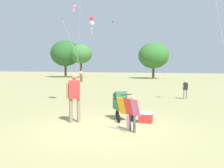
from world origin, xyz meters
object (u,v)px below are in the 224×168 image
Objects in this scene: person_adult_flyer at (75,93)px; person_sitting_far at (185,88)px; child_with_butterfly_kite at (131,110)px; kite_green_novelty at (92,22)px; stroller at (121,103)px; kite_adult_black at (74,1)px; cooler_box at (146,117)px.

person_sitting_far is at bearing 68.12° from person_adult_flyer.
kite_green_novelty is at bearing 122.24° from child_with_butterfly_kite.
child_with_butterfly_kite is at bearing -15.13° from person_adult_flyer.
person_adult_flyer is 1.70× the size of stroller.
stroller is 5.72m from kite_adult_black.
stroller is at bearing -56.58° from kite_green_novelty.
person_adult_flyer reaches higher than cooler_box.
person_sitting_far is (0.92, 8.29, -0.02)m from child_with_butterfly_kite.
stroller is at bearing -35.84° from kite_adult_black.
person_sitting_far is (5.42, 1.15, -3.91)m from kite_green_novelty.
stroller is at bearing 117.71° from child_with_butterfly_kite.
person_adult_flyer is 1.71m from stroller.
child_with_butterfly_kite is 0.20× the size of kite_adult_black.
person_sitting_far is at bearing 83.68° from child_with_butterfly_kite.
kite_adult_black reaches higher than person_adult_flyer.
child_with_butterfly_kite is at bearing -62.29° from stroller.
child_with_butterfly_kite is 2.45× the size of cooler_box.
kite_green_novelty is 10.89× the size of cooler_box.
cooler_box is (4.61, -5.74, -4.39)m from kite_green_novelty.
cooler_box is at bearing -96.67° from person_sitting_far.
child_with_butterfly_kite is 0.63× the size of person_adult_flyer.
stroller is at bearing 34.94° from person_adult_flyer.
child_with_butterfly_kite is 2.28m from person_adult_flyer.
person_sitting_far is at bearing 11.99° from kite_green_novelty.
kite_green_novelty reaches higher than person_adult_flyer.
kite_green_novelty reaches higher than cooler_box.
cooler_box is at bearing -30.55° from kite_adult_black.
kite_adult_black is 3.51m from kite_green_novelty.
kite_adult_black is 5.07× the size of person_sitting_far.
stroller is (1.37, 0.95, -0.41)m from person_adult_flyer.
kite_adult_black is at bearing 135.79° from child_with_butterfly_kite.
kite_adult_black reaches higher than cooler_box.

